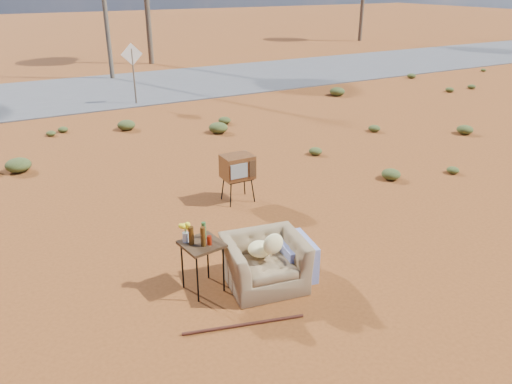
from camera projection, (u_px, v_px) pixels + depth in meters
ground at (259, 264)px, 8.12m from camera, size 140.00×140.00×0.00m
highway at (79, 93)px, 20.19m from camera, size 140.00×7.00×0.04m
armchair at (271, 255)px, 7.46m from camera, size 1.49×0.94×1.02m
tv_unit at (238, 167)px, 10.15m from camera, size 0.63×0.51×1.00m
side_table at (198, 241)px, 7.15m from camera, size 0.62×0.62×1.10m
rusty_bar at (244, 325)px, 6.67m from camera, size 1.61×0.48×0.04m
road_sign at (133, 63)px, 17.85m from camera, size 0.78×0.06×2.19m
scrub_patch at (132, 178)px, 11.25m from camera, size 17.49×8.07×0.33m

